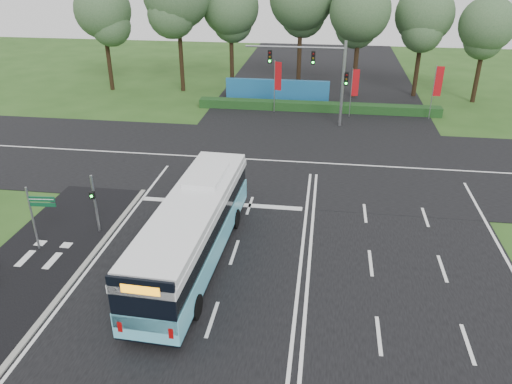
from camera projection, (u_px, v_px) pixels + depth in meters
ground at (301, 258)px, 24.18m from camera, size 120.00×120.00×0.00m
road_main at (301, 258)px, 24.17m from camera, size 20.00×120.00×0.04m
road_cross at (312, 163)px, 34.84m from camera, size 120.00×14.00×0.05m
bike_path at (27, 272)px, 23.08m from camera, size 5.00×18.00×0.06m
kerb_strip at (76, 276)px, 22.77m from camera, size 0.25×18.00×0.12m
city_bus at (193, 229)px, 23.15m from camera, size 3.04×12.41×3.54m
pedestrian_signal at (95, 202)px, 25.62m from camera, size 0.28×0.41×3.26m
street_sign at (37, 211)px, 23.92m from camera, size 1.34×0.19×3.43m
banner_flag_left at (277, 79)px, 44.23m from camera, size 0.66×0.28×4.69m
banner_flag_mid at (354, 86)px, 43.13m from camera, size 0.64×0.13×4.32m
banner_flag_right at (437, 85)px, 42.35m from camera, size 0.70×0.07×4.73m
traffic_light_gantry at (321, 70)px, 40.32m from camera, size 8.41×0.28×7.00m
hedge at (317, 107)px, 45.78m from camera, size 22.00×1.20×0.80m
blue_hoarding at (277, 91)px, 48.20m from camera, size 10.00×0.30×2.20m
eucalyptus_row at (278, 6)px, 48.28m from camera, size 42.04×8.99×12.86m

